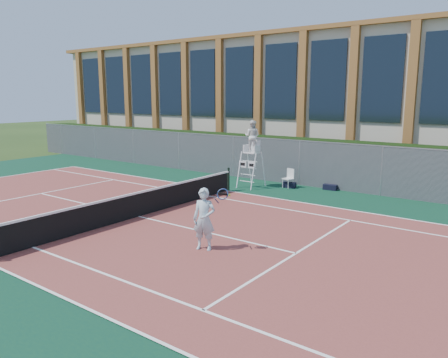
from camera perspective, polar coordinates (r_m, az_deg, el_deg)
The scene contains 12 objects.
ground at distance 16.31m, azimuth -11.08°, elevation -4.92°, with size 120.00×120.00×0.00m, color #233814.
apron at distance 16.97m, azimuth -8.59°, elevation -4.20°, with size 36.00×20.00×0.01m, color #0C3426.
tennis_court at distance 16.30m, azimuth -11.08°, elevation -4.85°, with size 23.77×10.97×0.02m, color brown.
tennis_net at distance 16.17m, azimuth -11.15°, elevation -3.09°, with size 0.10×11.30×1.10m.
fence at distance 22.81m, azimuth 5.33°, elevation 2.52°, with size 40.00×0.06×2.20m, color #595E60, non-canonical shape.
hedge at distance 23.83m, azimuth 6.83°, elevation 2.85°, with size 40.00×1.40×2.20m, color black.
building at distance 30.77m, azimuth 14.45°, elevation 10.05°, with size 45.00×10.60×8.22m.
umpire_chair at distance 20.99m, azimuth 3.70°, elevation 5.36°, with size 0.91×1.40×3.26m.
plastic_chair at distance 21.18m, azimuth 8.51°, elevation 0.31°, with size 0.51×0.51×0.92m.
sports_bag_near at distance 21.25m, azimuth 8.50°, elevation -0.76°, with size 0.65×0.26×0.28m, color black.
sports_bag_far at distance 21.13m, azimuth 13.69°, elevation -1.05°, with size 0.64×0.28×0.25m, color black.
tennis_player at distance 12.42m, azimuth -2.59°, elevation -5.24°, with size 1.05×0.76×1.80m.
Camera 1 is at (11.68, -10.52, 4.36)m, focal length 35.00 mm.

